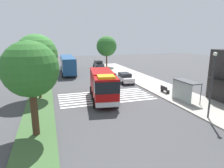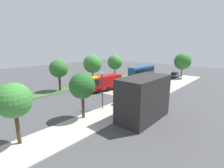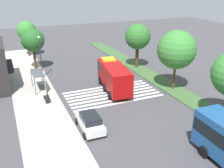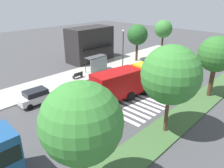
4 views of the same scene
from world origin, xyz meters
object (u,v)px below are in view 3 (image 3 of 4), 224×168
parked_car_mid (90,122)px  median_tree_center (138,37)px  bus_stop_shelter (40,77)px  sidewalk_tree_east (26,31)px  median_tree_west (177,50)px  bench_near_shelter (47,98)px  sidewalk_tree_center (33,40)px  street_lamp (40,53)px  fire_truck (113,75)px

parked_car_mid → median_tree_center: bearing=-39.8°
bus_stop_shelter → sidewalk_tree_east: sidewalk_tree_east is taller
sidewalk_tree_east → median_tree_west: median_tree_west is taller
bench_near_shelter → sidewalk_tree_east: bearing=-1.4°
bus_stop_shelter → sidewalk_tree_center: 9.84m
parked_car_mid → sidewalk_tree_center: (21.31, 2.20, 4.03)m
bus_stop_shelter → sidewalk_tree_center: size_ratio=0.53×
street_lamp → fire_truck: bearing=-136.9°
sidewalk_tree_center → median_tree_center: median_tree_center is taller
street_lamp → sidewalk_tree_center: 4.53m
bus_stop_shelter → street_lamp: bearing=-11.0°
fire_truck → sidewalk_tree_center: 15.67m
parked_car_mid → median_tree_center: (15.46, -13.60, 4.40)m
bench_near_shelter → median_tree_center: size_ratio=0.22×
parked_car_mid → median_tree_center: median_tree_center is taller
bus_stop_shelter → bench_near_shelter: 4.20m
bus_stop_shelter → street_lamp: size_ratio=0.57×
sidewalk_tree_center → median_tree_center: bearing=-110.3°
bench_near_shelter → median_tree_west: bearing=-99.7°
sidewalk_tree_center → fire_truck: bearing=-147.0°
median_tree_west → median_tree_center: 10.30m
sidewalk_tree_center → median_tree_west: bearing=-135.6°
fire_truck → bus_stop_shelter: (3.57, 8.96, -0.13)m
median_tree_west → median_tree_center: median_tree_west is taller
fire_truck → sidewalk_tree_center: sidewalk_tree_center is taller
median_tree_west → parked_car_mid: bearing=110.8°
parked_car_mid → median_tree_west: 15.27m
sidewalk_tree_east → median_tree_west: (-24.91, -15.80, 0.52)m
street_lamp → median_tree_west: median_tree_west is taller
fire_truck → sidewalk_tree_east: 23.43m
fire_truck → sidewalk_tree_center: (12.92, 8.39, 2.87)m
bus_stop_shelter → median_tree_west: 18.09m
bus_stop_shelter → median_tree_center: median_tree_center is taller
fire_truck → parked_car_mid: size_ratio=1.98×
parked_car_mid → bench_near_shelter: 8.43m
bench_near_shelter → sidewalk_tree_center: (13.35, -0.55, 4.30)m
bench_near_shelter → street_lamp: (8.98, -0.95, 3.20)m
parked_car_mid → bench_near_shelter: parked_car_mid is taller
fire_truck → bench_near_shelter: 9.07m
fire_truck → median_tree_west: (-3.24, -7.41, 3.49)m
street_lamp → median_tree_west: (-11.78, -15.40, 1.71)m
bus_stop_shelter → median_tree_west: (-6.80, -16.37, 3.62)m
sidewalk_tree_center → median_tree_west: size_ratio=0.84×
median_tree_center → sidewalk_tree_center: bearing=69.7°
street_lamp → sidewalk_tree_east: 13.19m
sidewalk_tree_east → median_tree_center: bearing=-132.8°
sidewalk_tree_center → median_tree_west: median_tree_west is taller
bus_stop_shelter → median_tree_west: median_tree_west is taller
bus_stop_shelter → median_tree_west: size_ratio=0.44×
street_lamp → sidewalk_tree_center: sidewalk_tree_center is taller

